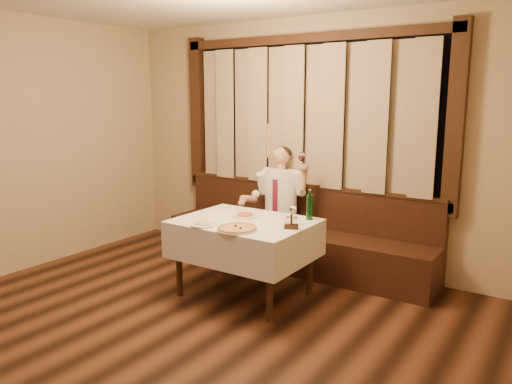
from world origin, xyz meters
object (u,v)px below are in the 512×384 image
Objects in this scene: dining_table at (245,231)px; cruet_caddy at (291,224)px; green_bottle at (310,207)px; pasta_cream at (204,222)px; banquette at (296,240)px; pasta_red at (245,214)px; pizza at (237,228)px; seated_man at (278,197)px.

dining_table is 9.27× the size of cruet_caddy.
green_bottle reaches higher than dining_table.
dining_table is 0.67m from green_bottle.
banquette is at bearing 81.87° from pasta_cream.
cruet_caddy is (0.53, -1.05, 0.49)m from banquette.
cruet_caddy is at bearing -12.52° from pasta_red.
pasta_red is 1.02× the size of pasta_cream.
pasta_cream is at bearing -174.75° from pizza.
banquette is at bearing 96.46° from pizza.
seated_man is at bearing 89.57° from pasta_cream.
pasta_cream reaches higher than dining_table.
seated_man reaches higher than cruet_caddy.
banquette reaches higher than pizza.
pizza is 1.25× the size of green_bottle.
pizza is 0.50m from pasta_red.
seated_man is at bearing -154.90° from banquette.
banquette is 23.37× the size of cruet_caddy.
banquette is 12.46× the size of pasta_red.
pizza is (0.15, -0.34, 0.12)m from dining_table.
dining_table is at bearing -56.81° from pasta_red.
banquette is 1.49m from pasta_cream.
cruet_caddy is at bearing -53.18° from seated_man.
banquette reaches higher than cruet_caddy.
pizza is 2.70× the size of cruet_caddy.
seated_man is (-0.12, 0.83, 0.01)m from pasta_red.
pasta_red is 0.62m from cruet_caddy.
green_bottle is at bearing 63.43° from pizza.
banquette is 12.73× the size of pasta_cream.
pasta_red is at bearing 145.66° from cruet_caddy.
dining_table is at bearing -90.00° from banquette.
pasta_red reaches higher than pizza.
banquette is 1.01m from green_bottle.
seated_man reaches higher than pizza.
pasta_red is at bearing 74.94° from pasta_cream.
seated_man is (-0.34, 1.27, 0.03)m from pizza.
pasta_red is at bearing -81.86° from seated_man.
pasta_cream is (-0.35, -0.03, 0.02)m from pizza.
pasta_red is 0.49m from pasta_cream.
pasta_cream is (-0.13, -0.48, -0.00)m from pasta_red.
pasta_red is 0.84m from seated_man.
pasta_cream reaches higher than pizza.
cruet_caddy is at bearing 25.18° from pasta_cream.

